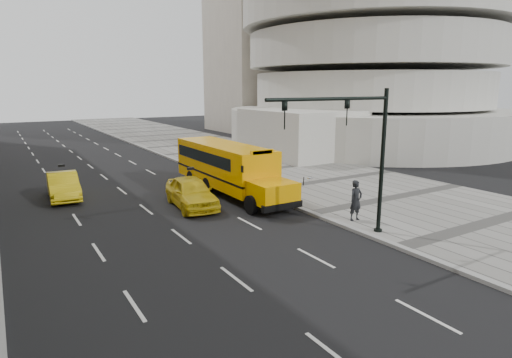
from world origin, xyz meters
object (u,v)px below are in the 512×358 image
pedestrian (356,200)px  traffic_signal (359,146)px  taxi_near (191,192)px  taxi_far (63,186)px  school_bus (226,164)px

pedestrian → traffic_signal: 3.82m
taxi_near → traffic_signal: size_ratio=0.76×
traffic_signal → taxi_far: bearing=124.1°
school_bus → traffic_signal: 10.78m
taxi_near → pedestrian: bearing=-44.6°
school_bus → traffic_signal: (0.69, -10.51, 2.33)m
taxi_far → taxi_near: bearing=-41.6°
taxi_near → traffic_signal: traffic_signal is taller
taxi_near → pedestrian: 8.79m
school_bus → pedestrian: school_bus is taller
taxi_near → traffic_signal: (3.91, -8.49, 3.26)m
school_bus → pedestrian: (2.38, -8.79, -0.63)m
taxi_far → traffic_signal: 17.43m
school_bus → taxi_far: 9.67m
school_bus → taxi_near: (-3.21, -2.01, -0.94)m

